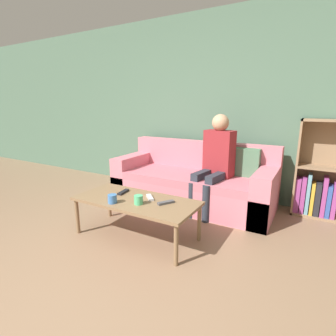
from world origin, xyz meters
name	(u,v)px	position (x,y,z in m)	size (l,w,h in m)	color
ground_plane	(49,317)	(0.00, 0.00, 0.00)	(22.00, 22.00, 0.00)	#84664C
wall_back	(212,107)	(0.00, 2.86, 1.30)	(12.00, 0.06, 2.60)	#4C6B56
couch	(194,183)	(-0.01, 2.31, 0.29)	(2.13, 0.86, 0.83)	#D1707F
bookshelf	(322,181)	(1.50, 2.70, 0.45)	(0.67, 0.28, 1.18)	#8E7051
coffee_table	(136,203)	(-0.14, 1.16, 0.37)	(1.26, 0.58, 0.41)	brown
person_adult	(216,157)	(0.32, 2.23, 0.71)	(0.42, 0.65, 1.23)	#282D38
cup_near	(112,199)	(-0.27, 0.96, 0.45)	(0.09, 0.09, 0.09)	#3D70B2
cup_far	(138,200)	(-0.04, 1.06, 0.45)	(0.09, 0.09, 0.09)	#4CB77A
tv_remote_0	(123,192)	(-0.37, 1.25, 0.42)	(0.07, 0.17, 0.02)	black
tv_remote_1	(150,197)	(-0.03, 1.25, 0.42)	(0.15, 0.15, 0.02)	#B7B7BC
tv_remote_2	(166,203)	(0.19, 1.20, 0.42)	(0.13, 0.17, 0.02)	#47474C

